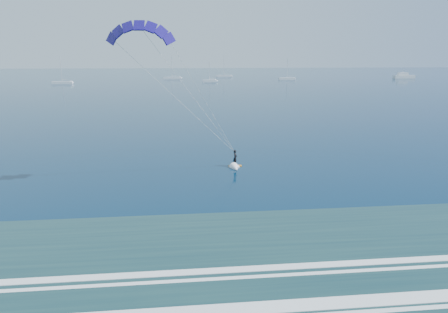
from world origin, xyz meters
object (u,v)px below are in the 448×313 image
sailboat_1 (62,82)px  sailboat_2 (172,78)px  sailboat_3 (209,81)px  motor_yacht (404,76)px  kitesurfer_rig (191,95)px  sailboat_4 (224,76)px  sailboat_5 (287,79)px

sailboat_1 → sailboat_2: (52.08, 36.23, 0.00)m
sailboat_3 → motor_yacht: bearing=11.4°
motor_yacht → sailboat_1: 193.72m
motor_yacht → sailboat_3: 122.03m
kitesurfer_rig → sailboat_3: (13.47, 165.31, -8.28)m
kitesurfer_rig → sailboat_4: 218.33m
motor_yacht → sailboat_4: (-106.66, 27.09, -0.70)m
kitesurfer_rig → sailboat_5: kitesurfer_rig is taller
sailboat_1 → sailboat_3: (71.80, 5.69, -0.02)m
sailboat_2 → sailboat_4: sailboat_2 is taller
motor_yacht → sailboat_4: size_ratio=0.94×
sailboat_2 → sailboat_3: bearing=-57.2°
sailboat_1 → sailboat_3: size_ratio=1.25×
motor_yacht → sailboat_2: (-139.32, 6.37, -0.70)m
kitesurfer_rig → motor_yacht: (133.08, 189.48, -7.57)m
sailboat_3 → kitesurfer_rig: bearing=-94.7°
motor_yacht → sailboat_3: bearing=-168.6°
kitesurfer_rig → sailboat_1: (-58.33, 159.62, -8.27)m
sailboat_2 → sailboat_5: bearing=-11.4°
sailboat_1 → sailboat_5: bearing=11.1°
kitesurfer_rig → motor_yacht: size_ratio=1.36×
sailboat_2 → sailboat_4: (32.66, 20.71, -0.00)m
kitesurfer_rig → sailboat_5: size_ratio=1.38×
motor_yacht → sailboat_2: sailboat_2 is taller
kitesurfer_rig → sailboat_1: 170.15m
sailboat_2 → sailboat_5: (65.26, -13.12, -0.01)m
sailboat_2 → sailboat_3: size_ratio=1.32×
kitesurfer_rig → sailboat_4: size_ratio=1.28×
kitesurfer_rig → sailboat_2: 196.13m
sailboat_5 → sailboat_1: bearing=-168.9°
motor_yacht → sailboat_1: (-191.41, -29.86, -0.70)m
sailboat_4 → sailboat_5: (32.60, -33.83, -0.01)m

